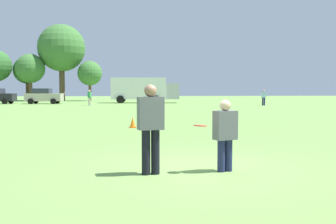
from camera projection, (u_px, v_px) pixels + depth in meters
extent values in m
plane|color=#6B9347|center=(197.00, 168.00, 8.47)|extent=(184.28, 184.28, 0.00)
cylinder|color=black|center=(146.00, 152.00, 7.84)|extent=(0.17, 0.17, 0.91)
cylinder|color=black|center=(155.00, 152.00, 7.89)|extent=(0.17, 0.17, 0.91)
cube|color=#595960|center=(151.00, 113.00, 7.82)|extent=(0.54, 0.37, 0.66)
sphere|color=#8C664C|center=(151.00, 91.00, 7.79)|extent=(0.25, 0.25, 0.25)
cylinder|color=#1E234C|center=(229.00, 155.00, 8.19)|extent=(0.16, 0.16, 0.67)
cylinder|color=#1E234C|center=(221.00, 156.00, 8.12)|extent=(0.16, 0.16, 0.67)
cube|color=#595960|center=(225.00, 125.00, 8.12)|extent=(0.52, 0.39, 0.60)
sphere|color=#D8AD8C|center=(225.00, 105.00, 8.09)|extent=(0.23, 0.23, 0.23)
cylinder|color=#E54C33|center=(200.00, 126.00, 8.00)|extent=(0.27, 0.27, 0.05)
cube|color=#D8590C|center=(133.00, 127.00, 17.50)|extent=(0.32, 0.32, 0.03)
cone|color=orange|center=(133.00, 122.00, 17.49)|extent=(0.24, 0.24, 0.45)
cylinder|color=black|center=(11.00, 101.00, 47.43)|extent=(0.67, 0.27, 0.66)
cylinder|color=black|center=(5.00, 101.00, 45.44)|extent=(0.67, 0.27, 0.66)
cube|color=#B7AD99|center=(44.00, 97.00, 46.44)|extent=(4.32, 2.09, 0.90)
cube|color=#2D333D|center=(42.00, 91.00, 46.39)|extent=(2.11, 1.78, 0.64)
cylinder|color=black|center=(57.00, 101.00, 47.51)|extent=(0.67, 0.27, 0.66)
cylinder|color=black|center=(53.00, 101.00, 45.52)|extent=(0.67, 0.27, 0.66)
cylinder|color=black|center=(36.00, 101.00, 47.42)|extent=(0.67, 0.27, 0.66)
cylinder|color=black|center=(31.00, 101.00, 45.42)|extent=(0.67, 0.27, 0.66)
cube|color=white|center=(139.00, 88.00, 49.54)|extent=(6.96, 2.97, 2.70)
cube|color=#B2B2B7|center=(172.00, 91.00, 49.72)|extent=(1.96, 2.42, 2.00)
cylinder|color=black|center=(156.00, 99.00, 51.07)|extent=(0.98, 0.35, 0.96)
cylinder|color=black|center=(156.00, 99.00, 48.34)|extent=(0.98, 0.35, 0.96)
cylinder|color=black|center=(122.00, 99.00, 50.91)|extent=(0.98, 0.35, 0.96)
cylinder|color=black|center=(120.00, 99.00, 48.17)|extent=(0.98, 0.35, 0.96)
cylinder|color=gray|center=(89.00, 101.00, 41.72)|extent=(0.16, 0.16, 0.84)
cylinder|color=gray|center=(90.00, 101.00, 41.89)|extent=(0.16, 0.16, 0.84)
cube|color=#338C4C|center=(89.00, 95.00, 41.77)|extent=(0.38, 0.51, 0.59)
sphere|color=#D8AD8C|center=(89.00, 91.00, 41.74)|extent=(0.23, 0.23, 0.23)
cylinder|color=#1E234C|center=(264.00, 102.00, 41.63)|extent=(0.16, 0.16, 0.83)
cylinder|color=#1E234C|center=(263.00, 102.00, 41.66)|extent=(0.16, 0.16, 0.83)
cube|color=#9EC6E5|center=(264.00, 95.00, 41.61)|extent=(0.50, 0.37, 0.59)
sphere|color=tan|center=(264.00, 91.00, 41.59)|extent=(0.23, 0.23, 0.23)
cylinder|color=brown|center=(27.00, 91.00, 59.98)|extent=(0.48, 0.48, 2.89)
sphere|color=#33662D|center=(27.00, 70.00, 59.80)|extent=(4.13, 4.13, 4.13)
cylinder|color=brown|center=(31.00, 91.00, 57.23)|extent=(0.49, 0.49, 2.96)
sphere|color=#3D7033|center=(30.00, 68.00, 57.04)|extent=(4.23, 4.23, 4.23)
cylinder|color=brown|center=(62.00, 84.00, 58.86)|extent=(0.82, 0.82, 4.92)
sphere|color=#3D7033|center=(61.00, 48.00, 58.54)|extent=(7.02, 7.02, 7.02)
cylinder|color=brown|center=(90.00, 92.00, 58.59)|extent=(0.43, 0.43, 2.56)
sphere|color=#3D7033|center=(90.00, 73.00, 58.43)|extent=(3.66, 3.66, 3.66)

